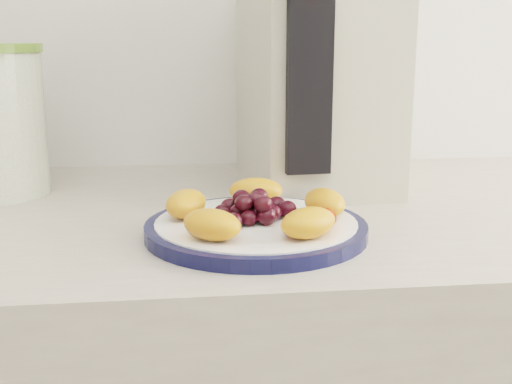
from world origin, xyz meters
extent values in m
cylinder|color=#0F1338|center=(0.09, 1.07, 0.91)|extent=(0.25, 0.25, 0.01)
cylinder|color=white|center=(0.09, 1.07, 0.91)|extent=(0.22, 0.22, 0.02)
cube|color=#B4B19C|center=(0.21, 1.32, 1.06)|extent=(0.21, 0.28, 0.33)
cube|color=black|center=(0.17, 1.18, 1.07)|extent=(0.06, 0.02, 0.24)
ellipsoid|color=orange|center=(0.17, 1.08, 0.93)|extent=(0.05, 0.07, 0.03)
ellipsoid|color=orange|center=(0.10, 1.15, 0.93)|extent=(0.07, 0.05, 0.03)
ellipsoid|color=orange|center=(0.02, 1.09, 0.93)|extent=(0.06, 0.08, 0.03)
ellipsoid|color=orange|center=(0.04, 1.01, 0.93)|extent=(0.08, 0.07, 0.03)
ellipsoid|color=orange|center=(0.14, 1.00, 0.93)|extent=(0.08, 0.07, 0.03)
ellipsoid|color=black|center=(0.09, 1.07, 0.93)|extent=(0.02, 0.02, 0.02)
ellipsoid|color=black|center=(0.11, 1.07, 0.93)|extent=(0.02, 0.02, 0.02)
ellipsoid|color=black|center=(0.10, 1.08, 0.93)|extent=(0.02, 0.02, 0.02)
ellipsoid|color=black|center=(0.08, 1.08, 0.93)|extent=(0.02, 0.02, 0.02)
ellipsoid|color=black|center=(0.07, 1.07, 0.93)|extent=(0.02, 0.02, 0.02)
ellipsoid|color=black|center=(0.08, 1.05, 0.93)|extent=(0.02, 0.02, 0.02)
ellipsoid|color=black|center=(0.10, 1.05, 0.93)|extent=(0.02, 0.02, 0.02)
ellipsoid|color=black|center=(0.13, 1.08, 0.93)|extent=(0.02, 0.02, 0.02)
ellipsoid|color=black|center=(0.12, 1.09, 0.93)|extent=(0.02, 0.02, 0.02)
ellipsoid|color=black|center=(0.10, 1.10, 0.93)|extent=(0.02, 0.02, 0.02)
ellipsoid|color=black|center=(0.08, 1.10, 0.93)|extent=(0.02, 0.02, 0.02)
ellipsoid|color=black|center=(0.07, 1.09, 0.93)|extent=(0.02, 0.02, 0.02)
ellipsoid|color=black|center=(0.06, 1.08, 0.93)|extent=(0.02, 0.02, 0.02)
ellipsoid|color=black|center=(0.06, 1.06, 0.93)|extent=(0.02, 0.02, 0.02)
ellipsoid|color=black|center=(0.07, 1.04, 0.93)|extent=(0.02, 0.02, 0.02)
ellipsoid|color=black|center=(0.09, 1.07, 0.94)|extent=(0.02, 0.02, 0.02)
ellipsoid|color=black|center=(0.10, 1.09, 0.94)|extent=(0.02, 0.02, 0.02)
ellipsoid|color=black|center=(0.08, 1.08, 0.94)|extent=(0.02, 0.02, 0.02)
ellipsoid|color=black|center=(0.08, 1.06, 0.94)|extent=(0.02, 0.02, 0.02)
ellipsoid|color=black|center=(0.10, 1.05, 0.94)|extent=(0.02, 0.02, 0.02)
ellipsoid|color=red|center=(0.13, 1.02, 0.93)|extent=(0.03, 0.03, 0.02)
ellipsoid|color=red|center=(0.16, 1.03, 0.93)|extent=(0.04, 0.03, 0.02)
camera|label=1|loc=(0.01, 0.39, 1.11)|focal=45.00mm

